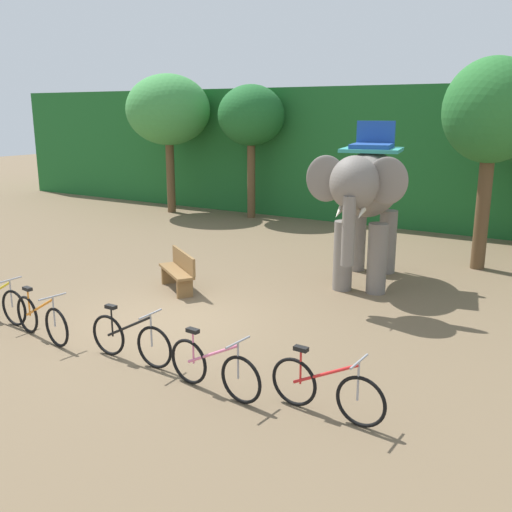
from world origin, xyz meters
TOP-DOWN VIEW (x-y plane):
  - ground_plane at (0.00, 0.00)m, footprint 80.00×80.00m
  - foliage_hedge at (0.00, 14.31)m, footprint 36.00×6.00m
  - tree_far_right at (-8.03, 9.86)m, footprint 3.28×3.28m
  - tree_right at (-4.61, 10.51)m, footprint 2.48×2.48m
  - tree_far_left at (4.35, 7.30)m, footprint 2.40×2.40m
  - elephant at (2.31, 4.37)m, footprint 2.38×4.24m
  - bike_orange at (-1.38, -1.86)m, footprint 1.70×0.52m
  - bike_black at (0.65, -1.72)m, footprint 1.71×0.52m
  - bike_pink at (2.44, -1.91)m, footprint 1.71×0.52m
  - bike_red at (4.10, -1.65)m, footprint 1.71×0.52m
  - wooden_bench at (-1.13, 1.76)m, footprint 1.47×1.18m

SIDE VIEW (x-z plane):
  - ground_plane at x=0.00m, z-range 0.00..0.00m
  - bike_orange at x=-1.38m, z-range -0.07..0.85m
  - bike_black at x=0.65m, z-range -0.07..0.85m
  - bike_pink at x=2.44m, z-range -0.07..0.85m
  - bike_red at x=4.10m, z-range -0.07..0.85m
  - wooden_bench at x=-1.13m, z-range 0.03..0.92m
  - elephant at x=2.31m, z-range 0.31..4.09m
  - foliage_hedge at x=0.00m, z-range 0.00..4.86m
  - tree_right at x=-4.61m, z-range 1.32..6.29m
  - tree_far_left at x=4.35m, z-range 1.31..6.61m
  - tree_far_right at x=-8.03m, z-range 1.32..6.73m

